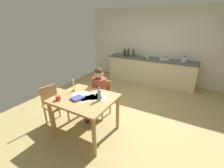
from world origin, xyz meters
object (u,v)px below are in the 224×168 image
object	(u,v)px
bottle_oil	(124,52)
teacup_on_counter	(147,58)
coffee_mug	(58,98)
wine_bottle_on_table	(99,95)
dining_table	(85,103)
stovetop_kettle	(184,59)
wine_glass_near_sink	(154,55)
chair_at_table	(102,96)
bottle_sauce	(134,53)
wine_glass_back_left	(149,54)
chair_side_empty	(54,103)
wine_glass_back_right	(147,54)
candlestick	(74,88)
book_magazine	(78,98)
person_seated	(98,91)
wine_glass_by_kettle	(151,55)
bottle_wine_red	(128,53)
sink_unit	(164,59)
mixing_bowl	(146,57)
bottle_vinegar	(126,53)

from	to	relation	value
bottle_oil	teacup_on_counter	distance (m)	1.01
coffee_mug	wine_bottle_on_table	size ratio (longest dim) A/B	0.48
dining_table	wine_bottle_on_table	size ratio (longest dim) A/B	4.33
stovetop_kettle	bottle_oil	bearing A→B (deg)	178.25
wine_glass_near_sink	teacup_on_counter	xyz separation A→B (m)	(-0.14, -0.30, -0.06)
coffee_mug	chair_at_table	bearing A→B (deg)	75.84
stovetop_kettle	wine_glass_near_sink	world-z (taller)	stovetop_kettle
bottle_sauce	chair_at_table	bearing A→B (deg)	-83.94
wine_bottle_on_table	wine_glass_back_left	bearing A→B (deg)	92.10
chair_side_empty	teacup_on_counter	distance (m)	3.45
wine_glass_near_sink	wine_glass_back_right	size ratio (longest dim) A/B	1.00
chair_at_table	candlestick	bearing A→B (deg)	-114.41
book_magazine	wine_glass_back_right	size ratio (longest dim) A/B	1.41
candlestick	teacup_on_counter	bearing A→B (deg)	79.13
person_seated	stovetop_kettle	world-z (taller)	person_seated
wine_glass_back_left	wine_glass_by_kettle	bearing A→B (deg)	0.00
chair_at_table	bottle_oil	distance (m)	2.82
bottle_oil	bottle_wine_red	world-z (taller)	bottle_wine_red
person_seated	sink_unit	xyz separation A→B (m)	(0.86, 2.78, 0.24)
chair_side_empty	wine_glass_near_sink	xyz separation A→B (m)	(1.19, 3.56, 0.54)
wine_glass_by_kettle	wine_glass_near_sink	bearing A→B (deg)	0.00
mixing_bowl	wine_glass_back_left	distance (m)	0.23
person_seated	chair_at_table	bearing A→B (deg)	88.20
wine_glass_by_kettle	stovetop_kettle	bearing A→B (deg)	-7.59
mixing_bowl	bottle_vinegar	bearing A→B (deg)	176.73
bottle_oil	bottle_vinegar	xyz separation A→B (m)	(0.09, -0.09, -0.00)
wine_bottle_on_table	bottle_sauce	xyz separation A→B (m)	(-0.68, 3.35, 0.12)
bottle_sauce	wine_glass_by_kettle	xyz separation A→B (m)	(0.63, 0.08, -0.01)
coffee_mug	candlestick	bearing A→B (deg)	91.73
person_seated	candlestick	distance (m)	0.55
mixing_bowl	wine_glass_near_sink	xyz separation A→B (m)	(0.21, 0.23, 0.06)
bottle_oil	wine_bottle_on_table	bearing A→B (deg)	-72.47
mixing_bowl	wine_glass_near_sink	world-z (taller)	wine_glass_near_sink
mixing_bowl	sink_unit	bearing A→B (deg)	7.54
bottle_wine_red	wine_glass_back_right	xyz separation A→B (m)	(0.64, 0.20, -0.02)
chair_side_empty	candlestick	world-z (taller)	candlestick
coffee_mug	bottle_vinegar	xyz separation A→B (m)	(-0.32, 3.61, 0.17)
stovetop_kettle	teacup_on_counter	xyz separation A→B (m)	(-1.15, -0.15, -0.05)
sink_unit	stovetop_kettle	size ratio (longest dim) A/B	1.64
wine_bottle_on_table	wine_glass_near_sink	bearing A→B (deg)	88.84
chair_at_table	sink_unit	bearing A→B (deg)	71.87
book_magazine	wine_glass_by_kettle	world-z (taller)	wine_glass_by_kettle
dining_table	book_magazine	bearing A→B (deg)	-124.37
bottle_wine_red	bottle_sauce	distance (m)	0.20
book_magazine	sink_unit	world-z (taller)	sink_unit
mixing_bowl	wine_glass_back_right	bearing A→B (deg)	104.23
coffee_mug	wine_bottle_on_table	world-z (taller)	wine_bottle_on_table
candlestick	wine_glass_near_sink	bearing A→B (deg)	77.72
bottle_vinegar	wine_glass_by_kettle	size ratio (longest dim) A/B	1.56
person_seated	wine_bottle_on_table	xyz separation A→B (m)	(0.40, -0.52, 0.22)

